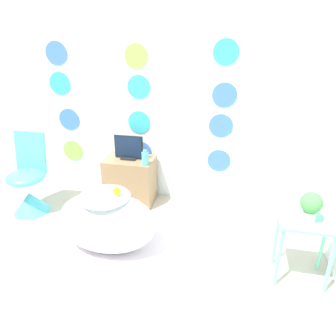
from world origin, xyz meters
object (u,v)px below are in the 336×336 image
object	(u,v)px
bathtub	(107,222)
tv	(129,149)
vase	(145,158)
chair	(29,189)
potted_plant_left	(311,205)

from	to	relation	value
bathtub	tv	bearing A→B (deg)	94.51
tv	vase	size ratio (longest dim) A/B	1.92
chair	tv	size ratio (longest dim) A/B	2.69
chair	tv	distance (m)	1.22
bathtub	potted_plant_left	distance (m)	1.80
vase	potted_plant_left	world-z (taller)	potted_plant_left
bathtub	vase	bearing A→B (deg)	78.45
tv	potted_plant_left	distance (m)	2.06
tv	bathtub	bearing A→B (deg)	-85.49
tv	vase	xyz separation A→B (m)	(0.23, -0.13, -0.05)
bathtub	chair	size ratio (longest dim) A/B	1.04
bathtub	tv	xyz separation A→B (m)	(-0.07, 0.92, 0.39)
tv	potted_plant_left	xyz separation A→B (m)	(1.82, -0.96, 0.04)
bathtub	tv	distance (m)	1.00
chair	potted_plant_left	size ratio (longest dim) A/B	3.66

